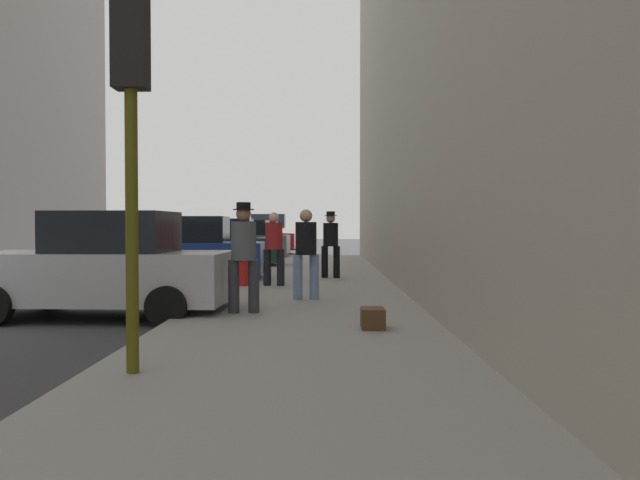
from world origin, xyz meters
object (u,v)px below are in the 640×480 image
(parked_silver_sedan, at_px, (105,268))
(parked_white_van, at_px, (266,233))
(traffic_light, at_px, (131,99))
(pedestrian_with_beanie, at_px, (244,252))
(duffel_bag, at_px, (373,318))
(fire_hydrant, at_px, (243,271))
(parked_red_hatchback, at_px, (257,238))
(parked_gray_coupe, at_px, (243,241))
(parked_dark_green_sedan, at_px, (221,245))
(pedestrian_in_red_jacket, at_px, (274,245))
(pedestrian_with_fedora, at_px, (331,241))
(parked_blue_sedan, at_px, (185,252))
(pedestrian_in_jeans, at_px, (306,249))

(parked_silver_sedan, bearing_deg, parked_white_van, 90.00)
(traffic_light, height_order, pedestrian_with_beanie, traffic_light)
(duffel_bag, bearing_deg, fire_hydrant, 113.16)
(parked_red_hatchback, bearing_deg, parked_white_van, 90.00)
(parked_gray_coupe, xyz_separation_m, traffic_light, (1.85, -22.35, 1.91))
(pedestrian_with_beanie, bearing_deg, parked_white_van, 94.65)
(parked_silver_sedan, height_order, traffic_light, traffic_light)
(parked_gray_coupe, xyz_separation_m, pedestrian_with_beanie, (2.39, -18.29, 0.29))
(parked_dark_green_sedan, relative_size, duffel_bag, 9.64)
(parked_silver_sedan, relative_size, parked_gray_coupe, 1.00)
(duffel_bag, bearing_deg, pedestrian_with_beanie, 142.50)
(fire_hydrant, bearing_deg, parked_dark_green_sedan, 103.35)
(parked_gray_coupe, distance_m, pedestrian_in_red_jacket, 13.99)
(fire_hydrant, height_order, pedestrian_with_fedora, pedestrian_with_fedora)
(pedestrian_with_fedora, bearing_deg, traffic_light, -100.58)
(parked_white_van, xyz_separation_m, pedestrian_with_beanie, (2.39, -29.39, 0.10))
(parked_dark_green_sedan, height_order, parked_gray_coupe, same)
(parked_silver_sedan, xyz_separation_m, parked_white_van, (-0.00, 28.96, 0.18))
(parked_red_hatchback, height_order, parked_white_van, parked_white_van)
(traffic_light, bearing_deg, parked_white_van, 93.17)
(parked_white_van, distance_m, pedestrian_in_red_jacket, 24.99)
(parked_red_hatchback, height_order, duffel_bag, parked_red_hatchback)
(parked_dark_green_sedan, height_order, parked_red_hatchback, same)
(parked_silver_sedan, distance_m, duffel_bag, 4.79)
(pedestrian_with_fedora, bearing_deg, parked_white_van, 99.61)
(pedestrian_with_fedora, bearing_deg, parked_blue_sedan, -176.49)
(fire_hydrant, relative_size, pedestrian_with_beanie, 0.40)
(parked_gray_coupe, height_order, pedestrian_in_red_jacket, pedestrian_in_red_jacket)
(fire_hydrant, bearing_deg, parked_blue_sedan, 132.64)
(parked_dark_green_sedan, height_order, traffic_light, traffic_light)
(pedestrian_with_fedora, bearing_deg, parked_silver_sedan, -121.80)
(parked_white_van, distance_m, pedestrian_with_fedora, 23.08)
(pedestrian_in_red_jacket, bearing_deg, parked_gray_coupe, 100.32)
(traffic_light, relative_size, duffel_bag, 8.18)
(parked_red_hatchback, height_order, fire_hydrant, parked_red_hatchback)
(parked_blue_sedan, bearing_deg, parked_red_hatchback, 90.00)
(parked_silver_sedan, relative_size, pedestrian_in_red_jacket, 2.50)
(parked_gray_coupe, xyz_separation_m, duffel_bag, (4.35, -19.80, -0.56))
(parked_gray_coupe, relative_size, duffel_bag, 9.69)
(parked_red_hatchback, relative_size, pedestrian_with_beanie, 2.38)
(pedestrian_in_red_jacket, bearing_deg, parked_white_van, 95.76)
(parked_red_hatchback, height_order, pedestrian_in_red_jacket, pedestrian_in_red_jacket)
(parked_blue_sedan, distance_m, pedestrian_in_jeans, 5.67)
(parked_gray_coupe, distance_m, pedestrian_in_jeans, 16.80)
(parked_silver_sedan, height_order, fire_hydrant, parked_silver_sedan)
(pedestrian_with_beanie, bearing_deg, pedestrian_in_jeans, 62.58)
(parked_blue_sedan, distance_m, pedestrian_with_fedora, 3.87)
(pedestrian_in_jeans, xyz_separation_m, pedestrian_in_red_jacket, (-0.83, 2.70, 0.00))
(parked_red_hatchback, xyz_separation_m, pedestrian_in_jeans, (3.34, -22.05, 0.26))
(parked_dark_green_sedan, height_order, fire_hydrant, parked_dark_green_sedan)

